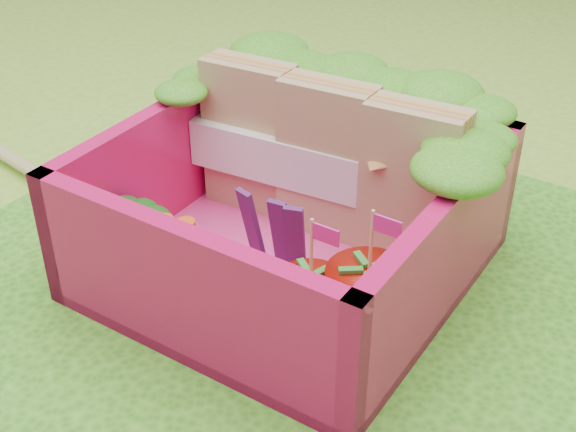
% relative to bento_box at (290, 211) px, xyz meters
% --- Properties ---
extents(ground, '(14.00, 14.00, 0.00)m').
position_rel_bento_box_xyz_m(ground, '(-0.02, -0.08, -0.31)').
color(ground, '#81B834').
rests_on(ground, ground).
extents(placemat, '(2.60, 2.60, 0.03)m').
position_rel_bento_box_xyz_m(placemat, '(-0.02, -0.08, -0.29)').
color(placemat, '#3F9120').
rests_on(placemat, ground).
extents(bento_floor, '(1.30, 1.30, 0.05)m').
position_rel_bento_box_xyz_m(bento_floor, '(0.00, 0.00, -0.25)').
color(bento_floor, '#F93F99').
rests_on(bento_floor, placemat).
extents(bento_box, '(1.30, 1.30, 0.55)m').
position_rel_bento_box_xyz_m(bento_box, '(0.00, 0.00, 0.00)').
color(bento_box, '#D61259').
rests_on(bento_box, placemat).
extents(lettuce_ruffle, '(1.43, 0.77, 0.11)m').
position_rel_bento_box_xyz_m(lettuce_ruffle, '(0.00, 0.44, 0.33)').
color(lettuce_ruffle, '#2C7D16').
rests_on(lettuce_ruffle, bento_box).
extents(sandwich_stack, '(1.18, 0.28, 0.65)m').
position_rel_bento_box_xyz_m(sandwich_stack, '(0.00, 0.27, 0.09)').
color(sandwich_stack, tan).
rests_on(sandwich_stack, bento_floor).
extents(broccoli, '(0.33, 0.33, 0.25)m').
position_rel_bento_box_xyz_m(broccoli, '(-0.48, -0.35, -0.05)').
color(broccoli, '#679447').
rests_on(broccoli, bento_floor).
extents(carrot_sticks, '(0.13, 0.12, 0.26)m').
position_rel_bento_box_xyz_m(carrot_sticks, '(-0.30, -0.31, -0.10)').
color(carrot_sticks, orange).
rests_on(carrot_sticks, bento_floor).
extents(purple_wedges, '(0.26, 0.04, 0.38)m').
position_rel_bento_box_xyz_m(purple_wedges, '(0.03, -0.14, -0.04)').
color(purple_wedges, '#4C1A5B').
rests_on(purple_wedges, bento_floor).
extents(strawberry_left, '(0.24, 0.24, 0.48)m').
position_rel_bento_box_xyz_m(strawberry_left, '(0.30, -0.33, -0.10)').
color(strawberry_left, red).
rests_on(strawberry_left, bento_floor).
extents(strawberry_right, '(0.29, 0.29, 0.53)m').
position_rel_bento_box_xyz_m(strawberry_right, '(0.47, -0.25, -0.07)').
color(strawberry_right, red).
rests_on(strawberry_right, bento_floor).
extents(snap_peas, '(0.54, 0.58, 0.05)m').
position_rel_bento_box_xyz_m(snap_peas, '(0.35, -0.20, -0.20)').
color(snap_peas, '#61B839').
rests_on(snap_peas, bento_floor).
extents(chopsticks, '(2.32, 0.43, 0.05)m').
position_rel_bento_box_xyz_m(chopsticks, '(-0.89, -0.14, -0.25)').
color(chopsticks, tan).
rests_on(chopsticks, placemat).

